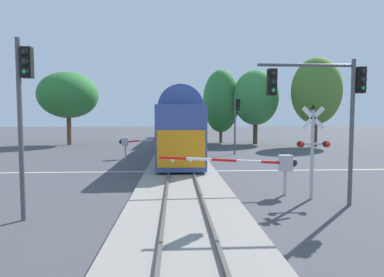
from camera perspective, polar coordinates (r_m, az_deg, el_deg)
ground_plane at (r=20.44m, az=-2.09°, el=-5.96°), size 220.00×220.00×0.00m
road_centre_stripe at (r=20.44m, az=-2.09°, el=-5.95°), size 44.00×0.20×0.01m
railway_track at (r=20.42m, az=-2.09°, el=-5.70°), size 4.40×80.00×0.32m
commuter_train at (r=37.26m, az=-2.55°, el=2.72°), size 3.04×42.09×5.16m
crossing_gate_near at (r=14.38m, az=13.92°, el=-4.43°), size 6.11×0.40×1.80m
crossing_signal_mast at (r=14.10m, az=21.10°, el=-0.52°), size 1.36×0.44×4.03m
crossing_gate_far at (r=26.97m, az=-10.37°, el=-0.59°), size 6.44×0.40×1.86m
traffic_signal_near_right at (r=13.21m, az=23.30°, el=7.11°), size 4.20×0.38×5.70m
traffic_signal_far_side at (r=29.89m, az=8.09°, el=4.17°), size 0.53×0.38×5.51m
traffic_signal_near_left at (r=11.75m, az=-28.33°, el=6.21°), size 0.53×0.38×6.05m
maple_right_background at (r=40.78m, az=21.63°, el=8.01°), size 5.84×5.84×10.67m
pine_left_background at (r=43.39m, az=-21.56°, el=7.33°), size 7.50×7.50×9.31m
oak_far_right at (r=42.72m, az=11.50°, el=7.27°), size 6.00×6.00×9.80m
elm_centre_background at (r=43.69m, az=5.29°, el=6.76°), size 5.01×5.01×10.06m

